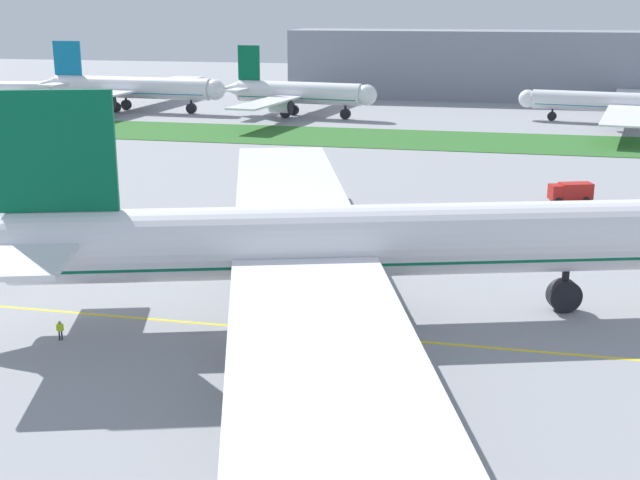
# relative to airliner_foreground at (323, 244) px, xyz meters

# --- Properties ---
(ground_plane) EXTENTS (600.00, 600.00, 0.00)m
(ground_plane) POSITION_rel_airliner_foreground_xyz_m (-4.15, -4.53, -6.37)
(ground_plane) COLOR gray
(ground_plane) RESTS_ON ground
(apron_taxi_line) EXTENTS (280.00, 0.36, 0.01)m
(apron_taxi_line) POSITION_rel_airliner_foreground_xyz_m (-4.15, -3.34, -6.36)
(apron_taxi_line) COLOR yellow
(apron_taxi_line) RESTS_ON ground
(grass_median_strip) EXTENTS (320.00, 24.00, 0.10)m
(grass_median_strip) POSITION_rel_airliner_foreground_xyz_m (-4.15, 95.48, -6.32)
(grass_median_strip) COLOR #2D6628
(grass_median_strip) RESTS_ON ground
(airliner_foreground) EXTENTS (59.21, 96.40, 18.75)m
(airliner_foreground) POSITION_rel_airliner_foreground_xyz_m (0.00, 0.00, 0.00)
(airliner_foreground) COLOR white
(airliner_foreground) RESTS_ON ground
(ground_crew_wingwalker_port) EXTENTS (0.50, 0.39, 1.57)m
(ground_crew_wingwalker_port) POSITION_rel_airliner_foreground_xyz_m (-18.63, -9.00, -5.41)
(ground_crew_wingwalker_port) COLOR black
(ground_crew_wingwalker_port) RESTS_ON ground
(service_truck_baggage_loader) EXTENTS (5.83, 3.80, 2.54)m
(service_truck_baggage_loader) POSITION_rel_airliner_foreground_xyz_m (22.48, 47.70, -4.93)
(service_truck_baggage_loader) COLOR #B21E19
(service_truck_baggage_loader) RESTS_ON ground
(parked_airliner_far_left) EXTENTS (40.73, 65.63, 12.42)m
(parked_airliner_far_left) POSITION_rel_airliner_foreground_xyz_m (-106.26, 126.74, -2.15)
(parked_airliner_far_left) COLOR white
(parked_airliner_far_left) RESTS_ON ground
(parked_airliner_far_centre) EXTENTS (48.70, 77.02, 16.32)m
(parked_airliner_far_centre) POSITION_rel_airliner_foreground_xyz_m (-74.47, 124.17, -0.83)
(parked_airliner_far_centre) COLOR white
(parked_airliner_far_centre) RESTS_ON ground
(parked_airliner_far_right) EXTENTS (37.74, 57.80, 15.77)m
(parked_airliner_far_right) POSITION_rel_airliner_foreground_xyz_m (-32.88, 122.91, -1.03)
(parked_airliner_far_right) COLOR white
(parked_airliner_far_right) RESTS_ON ground
(parked_airliner_far_outer) EXTENTS (43.74, 70.71, 13.30)m
(parked_airliner_far_outer) POSITION_rel_airliner_foreground_xyz_m (38.16, 126.59, -1.85)
(parked_airliner_far_outer) COLOR white
(parked_airliner_far_outer) RESTS_ON ground
(terminal_building) EXTENTS (102.82, 20.00, 18.00)m
(terminal_building) POSITION_rel_airliner_foreground_xyz_m (6.27, 171.63, 2.63)
(terminal_building) COLOR gray
(terminal_building) RESTS_ON ground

